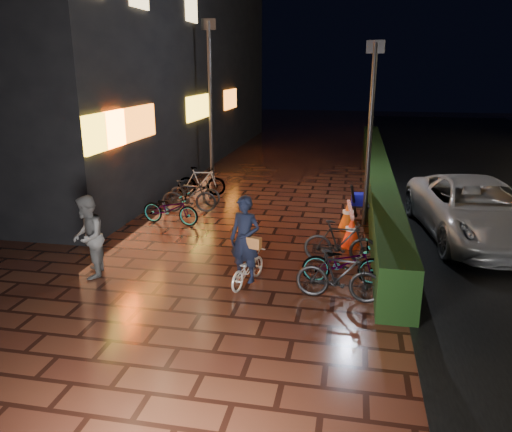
% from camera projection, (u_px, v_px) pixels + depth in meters
% --- Properties ---
extents(ground, '(80.00, 80.00, 0.00)m').
position_uv_depth(ground, '(231.00, 266.00, 10.69)').
color(ground, '#381911').
rests_on(ground, ground).
extents(hedge, '(0.70, 20.00, 1.00)m').
position_uv_depth(hedge, '(377.00, 173.00, 17.46)').
color(hedge, black).
rests_on(hedge, ground).
extents(bystander_person, '(0.87, 0.98, 1.68)m').
position_uv_depth(bystander_person, '(88.00, 237.00, 9.92)').
color(bystander_person, slate).
rests_on(bystander_person, ground).
extents(van, '(3.05, 5.50, 1.45)m').
position_uv_depth(van, '(476.00, 210.00, 12.18)').
color(van, '#A2A2A6').
rests_on(van, ground).
extents(storefront_block, '(12.09, 22.00, 9.00)m').
position_uv_depth(storefront_block, '(83.00, 57.00, 21.95)').
color(storefront_block, black).
rests_on(storefront_block, ground).
extents(lamp_post_hedge, '(0.45, 0.16, 4.72)m').
position_uv_depth(lamp_post_hedge, '(370.00, 128.00, 12.75)').
color(lamp_post_hedge, black).
rests_on(lamp_post_hedge, ground).
extents(lamp_post_sf, '(0.54, 0.15, 5.71)m').
position_uv_depth(lamp_post_sf, '(210.00, 93.00, 18.31)').
color(lamp_post_sf, black).
rests_on(lamp_post_sf, ground).
extents(cyclist, '(0.76, 1.33, 1.80)m').
position_uv_depth(cyclist, '(246.00, 253.00, 9.56)').
color(cyclist, white).
rests_on(cyclist, ground).
extents(traffic_barrier, '(0.58, 1.88, 0.76)m').
position_uv_depth(traffic_barrier, '(350.00, 223.00, 12.38)').
color(traffic_barrier, '#FF2D0D').
rests_on(traffic_barrier, ground).
extents(cart_assembly, '(0.61, 0.63, 1.07)m').
position_uv_depth(cart_assembly, '(359.00, 201.00, 13.71)').
color(cart_assembly, black).
rests_on(cart_assembly, ground).
extents(parked_bikes_storefront, '(1.86, 3.87, 0.95)m').
position_uv_depth(parked_bikes_storefront, '(189.00, 194.00, 14.83)').
color(parked_bikes_storefront, black).
rests_on(parked_bikes_storefront, ground).
extents(parked_bikes_hedge, '(1.73, 2.37, 0.95)m').
position_uv_depth(parked_bikes_hedge, '(341.00, 259.00, 9.80)').
color(parked_bikes_hedge, black).
rests_on(parked_bikes_hedge, ground).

